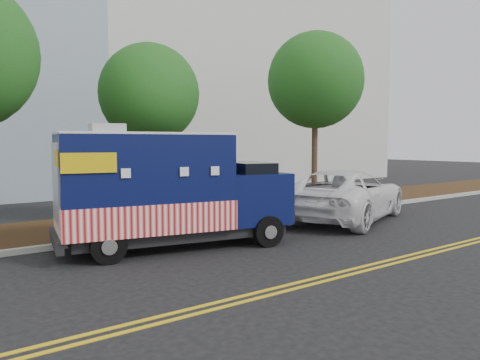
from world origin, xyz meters
TOP-DOWN VIEW (x-y plane):
  - ground at (0.00, 0.00)m, footprint 120.00×120.00m
  - curb at (0.00, 1.40)m, footprint 120.00×0.18m
  - mulch_strip at (0.00, 3.50)m, footprint 120.00×4.00m
  - centerline_near at (0.00, -4.45)m, footprint 120.00×0.10m
  - centerline_far at (0.00, -4.70)m, footprint 120.00×0.10m
  - tree_b at (0.11, 3.59)m, footprint 3.36×3.36m
  - tree_c at (8.14, 3.69)m, footprint 4.22×4.22m
  - sign_post at (-0.92, 1.75)m, footprint 0.06×0.06m
  - food_truck at (-1.31, -0.15)m, footprint 6.39×3.36m
  - white_car at (5.98, 0.08)m, footprint 7.09×5.17m

SIDE VIEW (x-z plane):
  - ground at x=0.00m, z-range 0.00..0.00m
  - centerline_near at x=0.00m, z-range 0.00..0.01m
  - centerline_far at x=0.00m, z-range 0.00..0.01m
  - curb at x=0.00m, z-range 0.00..0.15m
  - mulch_strip at x=0.00m, z-range 0.00..0.15m
  - white_car at x=5.98m, z-range 0.00..1.79m
  - sign_post at x=-0.92m, z-range 0.00..2.40m
  - food_truck at x=-1.31m, z-range -0.15..3.06m
  - tree_b at x=0.11m, z-range 1.34..7.42m
  - tree_c at x=8.14m, z-range 1.68..9.27m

